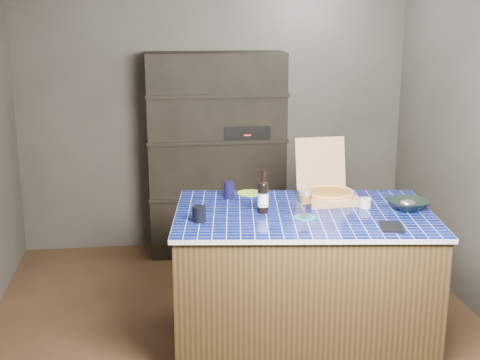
{
  "coord_description": "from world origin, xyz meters",
  "views": [
    {
      "loc": [
        -0.52,
        -4.25,
        2.18
      ],
      "look_at": [
        0.02,
        0.0,
        1.06
      ],
      "focal_mm": 50.0,
      "sensor_mm": 36.0,
      "label": 1
    }
  ],
  "objects": [
    {
      "name": "wine_glass",
      "position": [
        0.38,
        -0.36,
        1.04
      ],
      "size": [
        0.08,
        0.08,
        0.19
      ],
      "color": "white",
      "rests_on": "teal_trivet"
    },
    {
      "name": "foil_contents",
      "position": [
        1.08,
        -0.27,
        0.94
      ],
      "size": [
        0.11,
        0.09,
        0.05
      ],
      "primitive_type": "ellipsoid",
      "color": "silver",
      "rests_on": "bowl"
    },
    {
      "name": "shelving_unit",
      "position": [
        0.0,
        1.53,
        0.9
      ],
      "size": [
        1.2,
        0.41,
        1.8
      ],
      "color": "black",
      "rests_on": "floor"
    },
    {
      "name": "navy_cup",
      "position": [
        -0.04,
        0.14,
        0.96
      ],
      "size": [
        0.07,
        0.07,
        0.12
      ],
      "primitive_type": "cylinder",
      "color": "black",
      "rests_on": "kitchen_island"
    },
    {
      "name": "mead_bottle",
      "position": [
        0.14,
        -0.23,
        1.01
      ],
      "size": [
        0.07,
        0.07,
        0.27
      ],
      "color": "black",
      "rests_on": "kitchen_island"
    },
    {
      "name": "pizza_box",
      "position": [
        0.63,
        0.01,
        0.96
      ],
      "size": [
        0.38,
        0.46,
        0.39
      ],
      "rotation": [
        0.0,
        0.0,
        0.06
      ],
      "color": "#AF785A",
      "rests_on": "kitchen_island"
    },
    {
      "name": "room",
      "position": [
        0.0,
        0.0,
        1.25
      ],
      "size": [
        3.5,
        3.5,
        3.5
      ],
      "color": "brown",
      "rests_on": "ground"
    },
    {
      "name": "white_jar",
      "position": [
        0.82,
        -0.2,
        0.94
      ],
      "size": [
        0.07,
        0.07,
        0.06
      ],
      "primitive_type": "cylinder",
      "color": "silver",
      "rests_on": "kitchen_island"
    },
    {
      "name": "kitchen_island",
      "position": [
        0.4,
        -0.25,
        0.45
      ],
      "size": [
        1.76,
        1.23,
        0.9
      ],
      "rotation": [
        0.0,
        0.0,
        -0.12
      ],
      "color": "#49351C",
      "rests_on": "floor"
    },
    {
      "name": "bowl",
      "position": [
        1.08,
        -0.27,
        0.93
      ],
      "size": [
        0.3,
        0.3,
        0.06
      ],
      "primitive_type": "imported",
      "rotation": [
        0.0,
        0.0,
        0.2
      ],
      "color": "black",
      "rests_on": "kitchen_island"
    },
    {
      "name": "green_trivet",
      "position": [
        0.11,
        0.23,
        0.91
      ],
      "size": [
        0.17,
        0.17,
        0.01
      ],
      "primitive_type": "cylinder",
      "color": "#A7CD2B",
      "rests_on": "kitchen_island"
    },
    {
      "name": "teal_trivet",
      "position": [
        0.38,
        -0.36,
        0.91
      ],
      "size": [
        0.14,
        0.14,
        0.01
      ],
      "primitive_type": "cylinder",
      "color": "#1A7488",
      "rests_on": "kitchen_island"
    },
    {
      "name": "tumbler",
      "position": [
        -0.28,
        -0.35,
        0.95
      ],
      "size": [
        0.09,
        0.09,
        0.1
      ],
      "primitive_type": "cylinder",
      "color": "black",
      "rests_on": "kitchen_island"
    },
    {
      "name": "dvd_case",
      "position": [
        0.85,
        -0.62,
        0.91
      ],
      "size": [
        0.17,
        0.21,
        0.01
      ],
      "primitive_type": "cube",
      "rotation": [
        0.0,
        0.0,
        -0.22
      ],
      "color": "black",
      "rests_on": "kitchen_island"
    }
  ]
}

